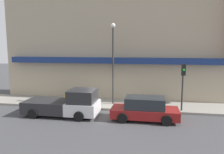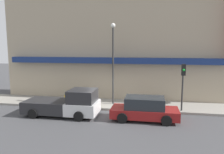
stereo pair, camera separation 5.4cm
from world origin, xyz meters
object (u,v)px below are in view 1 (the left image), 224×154
object	(u,v)px
parked_car	(145,109)
street_lamp	(113,55)
fire_hydrant	(65,99)
pickup_truck	(67,104)
traffic_light	(183,79)

from	to	relation	value
parked_car	street_lamp	world-z (taller)	street_lamp
parked_car	fire_hydrant	world-z (taller)	parked_car
pickup_truck	fire_hydrant	world-z (taller)	pickup_truck
fire_hydrant	traffic_light	bearing A→B (deg)	-2.87
pickup_truck	street_lamp	xyz separation A→B (m)	(2.73, 3.02, 3.27)
traffic_light	street_lamp	bearing A→B (deg)	168.16
pickup_truck	street_lamp	bearing A→B (deg)	47.36
pickup_truck	parked_car	world-z (taller)	pickup_truck
pickup_truck	parked_car	bearing A→B (deg)	-0.52
pickup_truck	traffic_light	world-z (taller)	traffic_light
pickup_truck	street_lamp	distance (m)	5.23
pickup_truck	traffic_light	size ratio (longest dim) A/B	1.52
parked_car	traffic_light	size ratio (longest dim) A/B	1.28
parked_car	fire_hydrant	size ratio (longest dim) A/B	5.88
fire_hydrant	street_lamp	world-z (taller)	street_lamp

